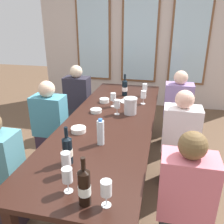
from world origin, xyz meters
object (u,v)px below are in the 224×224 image
Objects in this scene: wine_glass_5 at (113,97)px; seated_person_2 at (78,102)px; wine_glass_3 at (67,176)px; seated_person_0 at (51,128)px; wine_bottle_0 at (84,187)px; wine_bottle_1 at (67,150)px; white_plate_0 at (128,101)px; wine_glass_1 at (143,95)px; dining_table at (111,124)px; wine_glass_6 at (145,88)px; seated_person_3 at (177,111)px; tasting_bowl_1 at (78,130)px; tasting_bowl_0 at (96,111)px; wine_glass_4 at (106,189)px; seated_person_1 at (179,142)px; seated_person_4 at (0,175)px; metal_pitcher at (130,106)px; wine_glass_0 at (66,160)px; seated_person_5 at (184,205)px; tasting_bowl_2 at (104,100)px; wine_glass_2 at (117,104)px; water_bottle at (101,132)px; wine_bottle_2 at (125,87)px.

wine_glass_5 is 0.16× the size of seated_person_2.
wine_glass_3 is 1.49m from seated_person_0.
wine_bottle_1 is (-0.26, 0.38, -0.01)m from wine_bottle_0.
white_plate_0 is 0.24m from wine_glass_1.
dining_table is 1.25m from seated_person_2.
wine_glass_1 is 0.34m from wine_glass_6.
seated_person_3 reaches higher than wine_glass_1.
wine_glass_5 reaches higher than tasting_bowl_1.
seated_person_2 reaches higher than wine_glass_3.
tasting_bowl_0 is 1.49m from wine_glass_4.
seated_person_1 reaches higher than wine_glass_6.
wine_glass_5 is (-0.06, 1.58, -0.00)m from wine_glass_3.
seated_person_4 is (0.00, -0.95, 0.00)m from seated_person_0.
tasting_bowl_0 is (-0.39, -0.05, -0.08)m from metal_pitcher.
tasting_bowl_1 is 0.84× the size of wine_glass_4.
seated_person_0 is at bearing -169.72° from tasting_bowl_0.
wine_glass_0 is (0.15, -0.65, 0.09)m from tasting_bowl_1.
wine_glass_6 is (0.41, 1.79, 0.00)m from wine_bottle_1.
seated_person_0 is at bearing 123.93° from wine_bottle_1.
seated_person_5 reaches higher than wine_bottle_1.
tasting_bowl_2 is 0.72× the size of wine_glass_6.
wine_bottle_0 is 1.84m from wine_glass_1.
wine_glass_0 is 1.17m from wine_glass_2.
metal_pitcher reaches higher than wine_glass_5.
wine_glass_0 is 0.19m from wine_glass_3.
seated_person_0 is at bearing 128.07° from wine_glass_4.
metal_pitcher is at bearing 8.86° from seated_person_0.
water_bottle reaches higher than wine_glass_0.
seated_person_0 is 1.51m from seated_person_1.
wine_bottle_0 is 1.67m from wine_glass_5.
dining_table is 1.22m from seated_person_3.
seated_person_4 is at bearing -113.44° from wine_bottle_2.
metal_pitcher is 1.45× the size of tasting_bowl_0.
seated_person_1 is at bearing 38.80° from water_bottle.
tasting_bowl_2 is 0.51m from wine_glass_1.
seated_person_3 reaches higher than wine_bottle_1.
wine_bottle_0 is 2.13m from wine_bottle_2.
seated_person_5 is (0.62, 0.36, -0.34)m from wine_bottle_0.
wine_glass_0 is 1.41m from wine_glass_5.
wine_glass_1 is 0.16× the size of seated_person_5.
seated_person_5 is at bearing 20.47° from wine_glass_3.
wine_bottle_0 reaches higher than metal_pitcher.
wine_glass_6 reaches higher than white_plate_0.
wine_bottle_2 reaches higher than metal_pitcher.
seated_person_3 reaches higher than tasting_bowl_2.
seated_person_5 is at bearing -90.00° from seated_person_3.
wine_glass_3 is at bearing -89.96° from dining_table.
white_plate_0 is 1.88m from wine_bottle_0.
seated_person_4 is (-0.56, -1.41, -0.24)m from tasting_bowl_2.
wine_bottle_2 is 0.72m from wine_glass_2.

